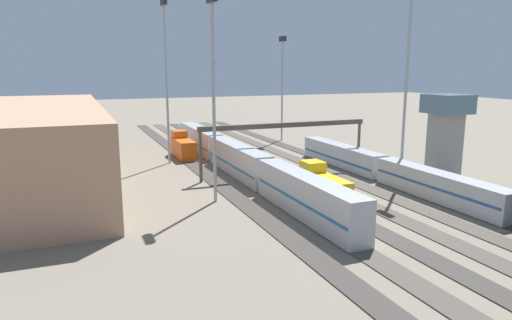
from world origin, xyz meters
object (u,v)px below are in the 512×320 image
at_px(train_on_track_0, 427,182).
at_px(light_mast_2, 282,74).
at_px(train_on_track_3, 322,187).
at_px(light_mast_3, 166,62).
at_px(train_on_track_5, 183,147).
at_px(control_tower, 446,130).
at_px(signal_gantry, 285,130).
at_px(train_on_track_4, 238,160).
at_px(maintenance_shed, 28,146).
at_px(light_mast_1, 213,72).
at_px(light_mast_0, 408,53).

relative_size(train_on_track_0, light_mast_2, 2.64).
height_order(train_on_track_3, light_mast_3, light_mast_3).
bearing_deg(train_on_track_5, train_on_track_0, -148.68).
distance_m(light_mast_2, control_tower, 47.88).
bearing_deg(signal_gantry, train_on_track_5, 30.44).
relative_size(train_on_track_4, maintenance_shed, 1.27).
relative_size(train_on_track_3, train_on_track_0, 0.15).
xyz_separation_m(light_mast_3, control_tower, (-28.86, -38.79, -10.80)).
bearing_deg(train_on_track_0, light_mast_1, 72.73).
height_order(light_mast_2, signal_gantry, light_mast_2).
bearing_deg(signal_gantry, control_tower, -118.16).
height_order(train_on_track_0, control_tower, control_tower).
height_order(train_on_track_5, light_mast_1, light_mast_1).
relative_size(train_on_track_5, light_mast_2, 0.40).
height_order(light_mast_0, maintenance_shed, light_mast_0).
bearing_deg(train_on_track_4, maintenance_shed, 80.71).
distance_m(light_mast_2, maintenance_shed, 61.91).
height_order(maintenance_shed, control_tower, control_tower).
relative_size(light_mast_0, light_mast_1, 1.19).
relative_size(train_on_track_3, light_mast_3, 0.34).
xyz_separation_m(light_mast_0, light_mast_1, (0.54, 30.30, -2.78)).
distance_m(train_on_track_4, light_mast_0, 31.47).
distance_m(light_mast_3, control_tower, 49.54).
bearing_deg(control_tower, train_on_track_5, 46.46).
xyz_separation_m(light_mast_0, light_mast_2, (46.13, -0.92, -3.76)).
xyz_separation_m(train_on_track_5, light_mast_3, (-4.52, 3.67, 16.60)).
relative_size(train_on_track_4, light_mast_1, 2.65).
bearing_deg(train_on_track_0, train_on_track_4, 41.93).
distance_m(train_on_track_3, light_mast_0, 25.26).
distance_m(train_on_track_0, light_mast_3, 49.36).
bearing_deg(train_on_track_3, control_tower, -79.39).
xyz_separation_m(train_on_track_3, maintenance_shed, (24.47, 36.77, 3.93)).
distance_m(light_mast_0, maintenance_shed, 58.92).
distance_m(train_on_track_4, control_tower, 33.89).
bearing_deg(train_on_track_0, train_on_track_3, 78.69).
height_order(light_mast_1, maintenance_shed, light_mast_1).
distance_m(train_on_track_4, train_on_track_5, 19.48).
distance_m(light_mast_1, control_tower, 39.37).
distance_m(train_on_track_0, light_mast_2, 56.22).
bearing_deg(light_mast_3, light_mast_1, -178.91).
height_order(light_mast_1, light_mast_3, light_mast_3).
bearing_deg(control_tower, light_mast_3, 53.35).
distance_m(maintenance_shed, control_tower, 65.00).
relative_size(light_mast_0, signal_gantry, 1.07).
bearing_deg(train_on_track_3, maintenance_shed, 56.36).
bearing_deg(train_on_track_3, light_mast_3, 22.16).
relative_size(light_mast_1, control_tower, 1.98).
bearing_deg(light_mast_0, train_on_track_4, 57.60).
height_order(train_on_track_5, light_mast_3, light_mast_3).
height_order(train_on_track_4, light_mast_0, light_mast_0).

